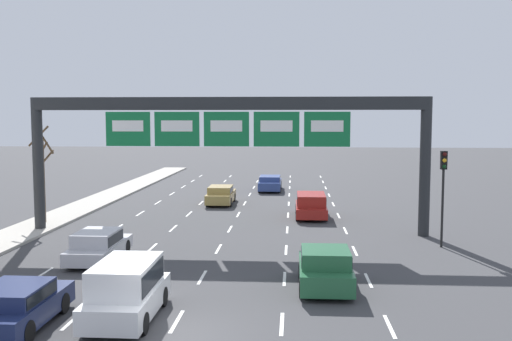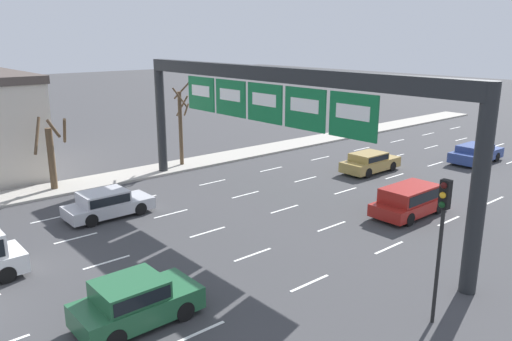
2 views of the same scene
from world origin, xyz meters
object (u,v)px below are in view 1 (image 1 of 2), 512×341
object	(u,v)px
suv_red	(311,204)
traffic_light_near_gantry	(443,179)
car_gold	(221,194)
suv_white	(127,287)
sign_gantry	(227,127)
car_blue	(270,183)
tree_bare_second	(43,173)
car_navy	(17,304)
car_silver	(99,245)
car_green	(325,267)

from	to	relation	value
suv_red	traffic_light_near_gantry	xyz separation A→B (m)	(6.19, -8.17, 2.54)
car_gold	suv_white	distance (m)	24.44
suv_red	suv_white	xyz separation A→B (m)	(-6.39, -19.13, 0.17)
sign_gantry	traffic_light_near_gantry	xyz separation A→B (m)	(10.96, -2.74, -2.49)
car_blue	tree_bare_second	world-z (taller)	tree_bare_second
suv_white	traffic_light_near_gantry	world-z (taller)	traffic_light_near_gantry
car_blue	car_navy	xyz separation A→B (m)	(-6.33, -33.48, 0.00)
car_silver	suv_white	distance (m)	7.96
car_gold	car_blue	distance (m)	8.75
car_blue	sign_gantry	bearing A→B (deg)	-94.83
car_green	car_silver	xyz separation A→B (m)	(-9.87, 3.50, -0.07)
car_navy	traffic_light_near_gantry	xyz separation A→B (m)	(15.70, 11.91, 2.67)
car_gold	car_green	distance (m)	21.77
suv_red	car_navy	size ratio (longest dim) A/B	1.05
car_green	suv_white	bearing A→B (deg)	-150.34
car_blue	tree_bare_second	distance (m)	21.39
car_green	tree_bare_second	xyz separation A→B (m)	(-16.16, 11.97, 2.28)
car_blue	suv_white	world-z (taller)	suv_white
tree_bare_second	sign_gantry	bearing A→B (deg)	-9.79
car_silver	traffic_light_near_gantry	world-z (taller)	traffic_light_near_gantry
car_blue	car_silver	world-z (taller)	car_silver
traffic_light_near_gantry	tree_bare_second	world-z (taller)	tree_bare_second
car_blue	suv_white	distance (m)	32.69
car_blue	suv_white	bearing A→B (deg)	-95.64
car_green	car_navy	xyz separation A→B (m)	(-9.57, -4.63, -0.08)
traffic_light_near_gantry	tree_bare_second	distance (m)	22.78
car_blue	traffic_light_near_gantry	world-z (taller)	traffic_light_near_gantry
tree_bare_second	car_gold	bearing A→B (deg)	42.49
car_silver	tree_bare_second	world-z (taller)	tree_bare_second
car_green	tree_bare_second	distance (m)	20.25
car_green	car_silver	bearing A→B (deg)	160.45
car_green	traffic_light_near_gantry	bearing A→B (deg)	49.91
suv_red	traffic_light_near_gantry	distance (m)	10.56
sign_gantry	car_silver	xyz separation A→B (m)	(-5.04, -6.52, -5.15)
tree_bare_second	suv_white	bearing A→B (deg)	-58.18
car_silver	car_navy	bearing A→B (deg)	-87.92
car_blue	tree_bare_second	bearing A→B (deg)	-127.44
car_green	suv_red	bearing A→B (deg)	90.22
car_green	suv_white	size ratio (longest dim) A/B	0.93
car_green	suv_white	xyz separation A→B (m)	(-6.45, -3.68, 0.22)
suv_red	tree_bare_second	distance (m)	16.63
sign_gantry	traffic_light_near_gantry	size ratio (longest dim) A/B	4.61
suv_red	car_blue	xyz separation A→B (m)	(-3.18, 13.40, -0.14)
suv_red	car_navy	bearing A→B (deg)	-115.35
suv_white	tree_bare_second	size ratio (longest dim) A/B	0.73
traffic_light_near_gantry	car_gold	bearing A→B (deg)	133.31
sign_gantry	car_gold	bearing A→B (deg)	99.22
car_gold	traffic_light_near_gantry	distance (m)	18.71
car_navy	car_blue	bearing A→B (deg)	79.29
sign_gantry	suv_white	size ratio (longest dim) A/B	5.19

